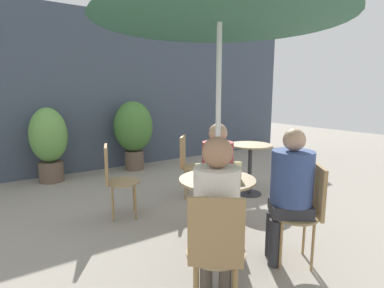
# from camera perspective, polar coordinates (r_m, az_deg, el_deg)

# --- Properties ---
(ground_plane) EXTENTS (20.00, 20.00, 0.00)m
(ground_plane) POSITION_cam_1_polar(r_m,az_deg,el_deg) (2.96, 2.41, -20.61)
(ground_plane) COLOR gray
(storefront_wall) EXTENTS (10.00, 0.06, 3.00)m
(storefront_wall) POSITION_cam_1_polar(r_m,az_deg,el_deg) (5.98, -19.30, 9.33)
(storefront_wall) COLOR #3D4756
(storefront_wall) RESTS_ON ground_plane
(cafe_table_near) EXTENTS (0.67, 0.67, 0.75)m
(cafe_table_near) POSITION_cam_1_polar(r_m,az_deg,el_deg) (2.71, 4.77, -10.35)
(cafe_table_near) COLOR #2D2D33
(cafe_table_near) RESTS_ON ground_plane
(cafe_table_far) EXTENTS (0.62, 0.62, 0.75)m
(cafe_table_far) POSITION_cam_1_polar(r_m,az_deg,el_deg) (4.46, 11.03, -2.68)
(cafe_table_far) COLOR #2D2D33
(cafe_table_far) RESTS_ON ground_plane
(bistro_chair_0) EXTENTS (0.46, 0.46, 0.89)m
(bistro_chair_0) POSITION_cam_1_polar(r_m,az_deg,el_deg) (2.02, 4.57, -18.90)
(bistro_chair_0) COLOR #997F56
(bistro_chair_0) RESTS_ON ground_plane
(bistro_chair_1) EXTENTS (0.46, 0.46, 0.89)m
(bistro_chair_1) POSITION_cam_1_polar(r_m,az_deg,el_deg) (2.82, 20.93, -10.88)
(bistro_chair_1) COLOR #997F56
(bistro_chair_1) RESTS_ON ground_plane
(bistro_chair_2) EXTENTS (0.46, 0.46, 0.89)m
(bistro_chair_2) POSITION_cam_1_polar(r_m,az_deg,el_deg) (3.45, 4.87, -6.48)
(bistro_chair_2) COLOR #997F56
(bistro_chair_2) RESTS_ON ground_plane
(bistro_chair_3) EXTENTS (0.44, 0.43, 0.89)m
(bistro_chair_3) POSITION_cam_1_polar(r_m,az_deg,el_deg) (3.68, -14.52, -5.71)
(bistro_chair_3) COLOR #997F56
(bistro_chair_3) RESTS_ON ground_plane
(bistro_chair_4) EXTENTS (0.46, 0.46, 0.89)m
(bistro_chair_4) POSITION_cam_1_polar(r_m,az_deg,el_deg) (4.28, -0.61, -3.23)
(bistro_chair_4) COLOR #997F56
(bistro_chair_4) RESTS_ON ground_plane
(seated_person_0) EXTENTS (0.39, 0.39, 1.22)m
(seated_person_0) POSITION_cam_1_polar(r_m,az_deg,el_deg) (2.06, 4.69, -12.10)
(seated_person_0) COLOR brown
(seated_person_0) RESTS_ON ground_plane
(seated_person_1) EXTENTS (0.45, 0.45, 1.20)m
(seated_person_1) POSITION_cam_1_polar(r_m,az_deg,el_deg) (2.73, 18.12, -7.51)
(seated_person_1) COLOR #2D2D33
(seated_person_1) RESTS_ON ground_plane
(seated_person_2) EXTENTS (0.43, 0.43, 1.17)m
(seated_person_2) POSITION_cam_1_polar(r_m,az_deg,el_deg) (3.26, 4.89, -4.43)
(seated_person_2) COLOR gray
(seated_person_2) RESTS_ON ground_plane
(beer_glass_0) EXTENTS (0.07, 0.07, 0.15)m
(beer_glass_0) POSITION_cam_1_polar(r_m,az_deg,el_deg) (2.63, 8.71, -5.02)
(beer_glass_0) COLOR beige
(beer_glass_0) RESTS_ON cafe_table_near
(beer_glass_1) EXTENTS (0.07, 0.07, 0.19)m
(beer_glass_1) POSITION_cam_1_polar(r_m,az_deg,el_deg) (2.79, 4.27, -3.69)
(beer_glass_1) COLOR #B28433
(beer_glass_1) RESTS_ON cafe_table_near
(beer_glass_2) EXTENTS (0.06, 0.06, 0.15)m
(beer_glass_2) POSITION_cam_1_polar(r_m,az_deg,el_deg) (2.56, 1.22, -5.37)
(beer_glass_2) COLOR beige
(beer_glass_2) RESTS_ON cafe_table_near
(beer_glass_3) EXTENTS (0.06, 0.06, 0.18)m
(beer_glass_3) POSITION_cam_1_polar(r_m,az_deg,el_deg) (2.45, 5.05, -5.69)
(beer_glass_3) COLOR beige
(beer_glass_3) RESTS_ON cafe_table_near
(potted_plant_0) EXTENTS (0.59, 0.59, 1.25)m
(potted_plant_0) POSITION_cam_1_polar(r_m,az_deg,el_deg) (5.52, -25.61, 0.66)
(potted_plant_0) COLOR brown
(potted_plant_0) RESTS_ON ground_plane
(potted_plant_1) EXTENTS (0.74, 0.74, 1.33)m
(potted_plant_1) POSITION_cam_1_polar(r_m,az_deg,el_deg) (5.88, -11.11, 2.79)
(potted_plant_1) COLOR brown
(potted_plant_1) RESTS_ON ground_plane
(umbrella) EXTENTS (2.04, 2.04, 2.33)m
(umbrella) POSITION_cam_1_polar(r_m,az_deg,el_deg) (2.63, 5.33, 24.97)
(umbrella) COLOR silver
(umbrella) RESTS_ON ground_plane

